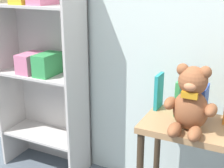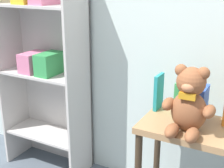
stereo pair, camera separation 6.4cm
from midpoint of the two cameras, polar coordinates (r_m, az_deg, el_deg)
The scene contains 7 objects.
wall_back at distance 2.02m, azimuth 10.08°, elevation 13.47°, with size 4.80×0.06×2.50m.
bookshelf_side at distance 2.34m, azimuth -11.26°, elevation 4.47°, with size 0.65×0.30×1.53m.
display_table at distance 1.82m, azimuth 15.75°, elevation -11.14°, with size 0.59×0.37×0.68m.
teddy_bear at distance 1.62m, azimuth 14.99°, elevation -3.33°, with size 0.27×0.24×0.35m.
book_standing_teal at distance 1.89m, azimuth 9.49°, elevation -1.42°, with size 0.02×0.11×0.21m, color teal.
book_standing_green at distance 1.84m, azimuth 13.20°, elevation -2.38°, with size 0.03×0.14×0.20m, color #33934C.
book_standing_blue at distance 1.82m, azimuth 17.15°, elevation -3.36°, with size 0.04×0.15×0.19m, color #2D51B7.
Camera 2 is at (0.66, -0.52, 1.43)m, focal length 50.00 mm.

